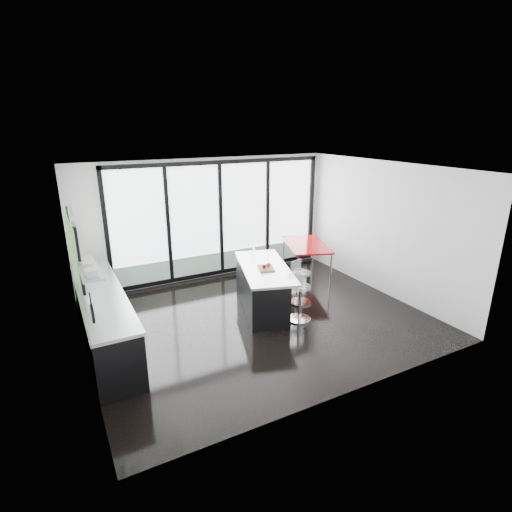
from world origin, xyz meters
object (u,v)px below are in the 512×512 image
bar_stool_near (300,303)px  bar_stool_far (301,287)px  red_table (306,260)px  island (261,287)px

bar_stool_near → bar_stool_far: size_ratio=1.02×
bar_stool_near → red_table: (1.38, 1.81, 0.06)m
island → red_table: bearing=29.1°
bar_stool_near → bar_stool_far: (0.44, 0.61, -0.01)m
island → bar_stool_far: island is taller
bar_stool_near → red_table: size_ratio=0.46×
bar_stool_far → red_table: (0.94, 1.20, 0.06)m
bar_stool_far → bar_stool_near: bearing=-146.7°
island → bar_stool_far: 0.85m
red_table → island: bearing=-150.9°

